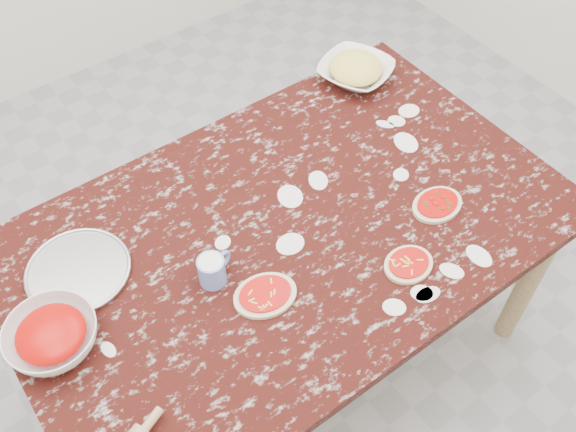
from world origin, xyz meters
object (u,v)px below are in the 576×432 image
at_px(sauce_bowl, 52,337).
at_px(cheese_bowl, 356,72).
at_px(flour_mug, 213,270).
at_px(pizza_tray, 78,271).
at_px(worktable, 288,244).

xyz_separation_m(sauce_bowl, cheese_bowl, (1.27, 0.35, -0.01)).
distance_m(cheese_bowl, flour_mug, 0.95).
relative_size(pizza_tray, cheese_bowl, 1.14).
bearing_deg(flour_mug, cheese_bowl, 26.53).
height_order(worktable, sauce_bowl, sauce_bowl).
bearing_deg(cheese_bowl, flour_mug, -153.47).
relative_size(cheese_bowl, flour_mug, 2.23).
bearing_deg(cheese_bowl, pizza_tray, -170.55).
height_order(cheese_bowl, flour_mug, flour_mug).
xyz_separation_m(pizza_tray, cheese_bowl, (1.13, 0.19, 0.02)).
xyz_separation_m(pizza_tray, flour_mug, (0.28, -0.23, 0.04)).
height_order(worktable, flour_mug, flour_mug).
bearing_deg(sauce_bowl, flour_mug, -9.20).
bearing_deg(cheese_bowl, worktable, -145.69).
height_order(sauce_bowl, cheese_bowl, sauce_bowl).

